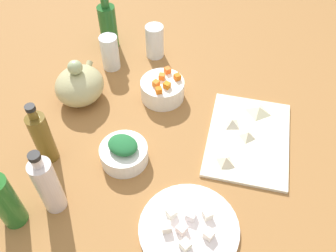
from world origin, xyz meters
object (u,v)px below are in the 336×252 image
plate_tofu (189,228)px  bowl_carrots (162,90)px  bowl_greens (124,154)px  bottle_0 (48,185)px  drinking_glass_0 (155,41)px  cutting_board (248,138)px  bottle_1 (42,137)px  bottle_2 (4,201)px  bottle_3 (108,25)px  drinking_glass_1 (110,53)px  teapot (79,85)px

plate_tofu → bowl_carrots: bearing=23.5°
bowl_greens → bowl_carrots: size_ratio=0.95×
bottle_0 → drinking_glass_0: size_ratio=1.77×
cutting_board → bottle_1: bottle_1 is taller
bottle_2 → bottle_3: 72.19cm
bottle_1 → drinking_glass_0: bottle_1 is taller
plate_tofu → bowl_greens: bowl_greens is taller
bottle_3 → drinking_glass_1: (-11.61, -4.90, -2.53)cm
plate_tofu → teapot: teapot is taller
cutting_board → bottle_2: bottle_2 is taller
bowl_carrots → bottle_0: (-44.43, 15.34, 5.85)cm
bowl_carrots → bottle_3: bearing=50.6°
bowl_carrots → bottle_3: bottle_3 is taller
plate_tofu → bottle_0: bottle_0 is taller
plate_tofu → drinking_glass_0: size_ratio=2.04×
drinking_glass_1 → drinking_glass_0: bearing=-50.9°
drinking_glass_0 → drinking_glass_1: size_ratio=0.97×
plate_tofu → bottle_1: 44.52cm
bottle_1 → teapot: bearing=2.1°
bowl_carrots → drinking_glass_0: size_ratio=1.16×
bottle_0 → drinking_glass_0: 65.14cm
bottle_3 → bottle_2: bearing=-177.5°
teapot → drinking_glass_1: bearing=-11.5°
bowl_greens → teapot: (19.50, 21.43, 3.16)cm
bottle_1 → drinking_glass_1: 41.38cm
bowl_greens → bottle_3: size_ratio=0.61×
bottle_2 → drinking_glass_0: size_ratio=1.82×
bowl_greens → bottle_2: size_ratio=0.60×
bottle_0 → drinking_glass_0: (64.71, -6.81, -3.09)cm
drinking_glass_0 → drinking_glass_1: drinking_glass_1 is taller
bowl_carrots → bottle_3: (21.51, 26.18, 5.49)cm
bowl_greens → drinking_glass_1: (36.72, 17.93, 3.59)cm
drinking_glass_1 → plate_tofu: bearing=-142.8°
teapot → drinking_glass_1: size_ratio=1.43×
bowl_carrots → bottle_2: bottle_2 is taller
bottle_1 → bottle_2: 19.31cm
bottle_2 → drinking_glass_1: (60.51, -1.73, -2.74)cm
cutting_board → bottle_3: bottle_3 is taller
bottle_3 → drinking_glass_1: bearing=-157.1°
plate_tofu → teapot: (35.06, 43.25, 5.10)cm
bottle_0 → bowl_carrots: bearing=-19.0°
bottle_3 → drinking_glass_0: bottle_3 is taller
bottle_3 → drinking_glass_0: (-1.23, -17.66, -2.73)cm
bottle_3 → bowl_carrots: bearing=-129.4°
plate_tofu → bottle_1: bottle_1 is taller
teapot → bottle_1: bottle_1 is taller
bottle_0 → bottle_1: bottle_0 is taller
bottle_2 → bowl_carrots: bearing=-24.5°
bowl_greens → bowl_carrots: 27.03cm
bottle_1 → bottle_3: size_ratio=0.95×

